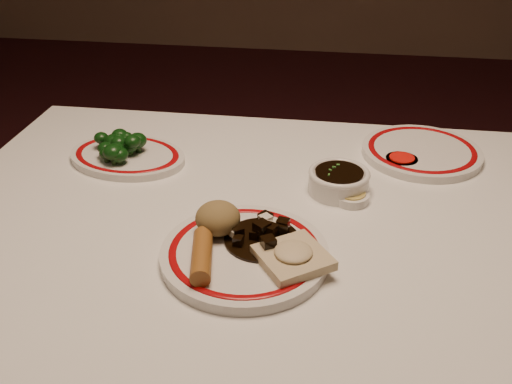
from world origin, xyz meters
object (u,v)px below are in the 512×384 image
object	(u,v)px
broccoli_plate	(127,156)
broccoli_pile	(120,144)
main_plate	(245,254)
stirfry_heap	(263,234)
soy_bowl	(339,182)
dining_table	(269,269)
spring_roll	(202,256)
fried_wonton	(293,256)
rice_mound	(218,218)

from	to	relation	value
broccoli_plate	broccoli_pile	bearing A→B (deg)	-141.82
main_plate	stirfry_heap	bearing A→B (deg)	52.76
soy_bowl	broccoli_plate	bearing A→B (deg)	171.62
dining_table	spring_roll	bearing A→B (deg)	-120.59
fried_wonton	soy_bowl	xyz separation A→B (m)	(0.06, 0.25, -0.01)
fried_wonton	stirfry_heap	xyz separation A→B (m)	(-0.05, 0.05, 0.00)
rice_mound	soy_bowl	world-z (taller)	rice_mound
broccoli_plate	broccoli_pile	xyz separation A→B (m)	(-0.01, -0.01, 0.03)
broccoli_pile	main_plate	bearing A→B (deg)	-43.52
dining_table	stirfry_heap	bearing A→B (deg)	-91.83
main_plate	fried_wonton	xyz separation A→B (m)	(0.08, -0.02, 0.02)
dining_table	broccoli_pile	bearing A→B (deg)	149.96
spring_roll	stirfry_heap	xyz separation A→B (m)	(0.08, 0.07, -0.00)
rice_mound	broccoli_plate	world-z (taller)	rice_mound
fried_wonton	stirfry_heap	world-z (taller)	stirfry_heap
broccoli_plate	fried_wonton	bearing A→B (deg)	-40.27
rice_mound	broccoli_pile	size ratio (longest dim) A/B	0.64
rice_mound	main_plate	bearing A→B (deg)	-40.32
dining_table	fried_wonton	xyz separation A→B (m)	(0.05, -0.11, 0.12)
dining_table	rice_mound	xyz separation A→B (m)	(-0.08, -0.05, 0.14)
dining_table	soy_bowl	size ratio (longest dim) A/B	10.88
dining_table	fried_wonton	distance (m)	0.17
dining_table	main_plate	distance (m)	0.14
fried_wonton	stirfry_heap	size ratio (longest dim) A/B	1.12
spring_roll	broccoli_plate	xyz separation A→B (m)	(-0.23, 0.33, -0.02)
spring_roll	broccoli_plate	distance (m)	0.41
spring_roll	stirfry_heap	bearing A→B (deg)	32.42
fried_wonton	broccoli_pile	world-z (taller)	broccoli_pile
spring_roll	broccoli_plate	bearing A→B (deg)	114.39
rice_mound	dining_table	bearing A→B (deg)	35.74
rice_mound	broccoli_pile	xyz separation A→B (m)	(-0.25, 0.24, -0.01)
broccoli_plate	soy_bowl	size ratio (longest dim) A/B	2.48
dining_table	main_plate	bearing A→B (deg)	-105.22
stirfry_heap	broccoli_pile	xyz separation A→B (m)	(-0.32, 0.25, 0.01)
rice_mound	stirfry_heap	bearing A→B (deg)	-7.85
dining_table	rice_mound	world-z (taller)	rice_mound
stirfry_heap	main_plate	bearing A→B (deg)	-127.24
soy_bowl	stirfry_heap	bearing A→B (deg)	-119.98
broccoli_plate	stirfry_heap	bearing A→B (deg)	-39.57
rice_mound	soy_bowl	xyz separation A→B (m)	(0.19, 0.19, -0.02)
broccoli_plate	broccoli_pile	world-z (taller)	broccoli_pile
main_plate	rice_mound	world-z (taller)	rice_mound
broccoli_plate	soy_bowl	world-z (taller)	soy_bowl
broccoli_plate	dining_table	bearing A→B (deg)	-31.69
main_plate	rice_mound	distance (m)	0.07
main_plate	broccoli_pile	distance (m)	0.41
broccoli_pile	soy_bowl	distance (m)	0.44
rice_mound	stirfry_heap	world-z (taller)	rice_mound
stirfry_heap	broccoli_pile	size ratio (longest dim) A/B	1.06
main_plate	stirfry_heap	world-z (taller)	stirfry_heap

